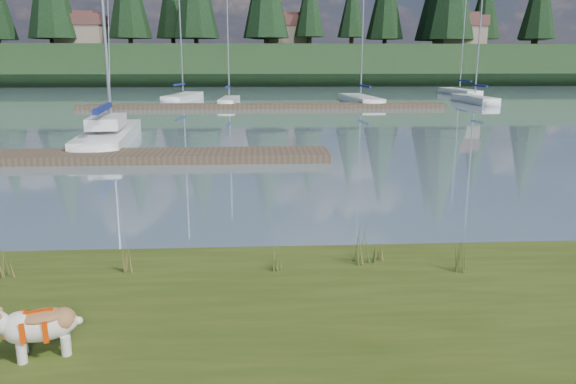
{
  "coord_description": "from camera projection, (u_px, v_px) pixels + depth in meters",
  "views": [
    {
      "loc": [
        1.47,
        -10.59,
        3.47
      ],
      "look_at": [
        2.05,
        -0.5,
        1.06
      ],
      "focal_mm": 35.0,
      "sensor_mm": 36.0,
      "label": 1
    }
  ],
  "objects": [
    {
      "name": "sailboat_bg_1",
      "position": [
        186.0,
        96.0,
        47.92
      ],
      "size": [
        2.87,
        8.45,
        12.34
      ],
      "rotation": [
        0.0,
        0.0,
        1.42
      ],
      "color": "white",
      "rests_on": "ground"
    },
    {
      "name": "bulldog",
      "position": [
        39.0,
        324.0,
        5.99
      ],
      "size": [
        0.97,
        0.59,
        0.57
      ],
      "rotation": [
        0.0,
        0.0,
        3.47
      ],
      "color": "silver",
      "rests_on": "bank"
    },
    {
      "name": "sailboat_bg_2",
      "position": [
        230.0,
        100.0,
        43.32
      ],
      "size": [
        1.51,
        5.99,
        9.14
      ],
      "rotation": [
        0.0,
        0.0,
        1.51
      ],
      "color": "white",
      "rests_on": "ground"
    },
    {
      "name": "weed_4",
      "position": [
        377.0,
        252.0,
        8.84
      ],
      "size": [
        0.17,
        0.14,
        0.36
      ],
      "color": "#475B23",
      "rests_on": "bank"
    },
    {
      "name": "conifer_5",
      "position": [
        352.0,
        4.0,
        77.31
      ],
      "size": [
        3.96,
        3.96,
        10.35
      ],
      "color": "#382619",
      "rests_on": "ridge"
    },
    {
      "name": "weed_0",
      "position": [
        127.0,
        258.0,
        8.4
      ],
      "size": [
        0.17,
        0.14,
        0.52
      ],
      "color": "#475B23",
      "rests_on": "bank"
    },
    {
      "name": "sailboat_bg_4",
      "position": [
        471.0,
        98.0,
        45.28
      ],
      "size": [
        1.66,
        7.07,
        10.46
      ],
      "rotation": [
        0.0,
        0.0,
        1.61
      ],
      "color": "white",
      "rests_on": "ground"
    },
    {
      "name": "sailboat_bg_5",
      "position": [
        457.0,
        91.0,
        55.54
      ],
      "size": [
        2.1,
        7.87,
        11.15
      ],
      "rotation": [
        0.0,
        0.0,
        1.64
      ],
      "color": "white",
      "rests_on": "ground"
    },
    {
      "name": "house_2",
      "position": [
        460.0,
        30.0,
        77.99
      ],
      "size": [
        6.3,
        5.3,
        4.65
      ],
      "color": "gray",
      "rests_on": "ridge"
    },
    {
      "name": "ground",
      "position": [
        235.0,
        108.0,
        40.14
      ],
      "size": [
        200.0,
        200.0,
        0.0
      ],
      "primitive_type": "plane",
      "color": "#7D96A5",
      "rests_on": "ground"
    },
    {
      "name": "weed_2",
      "position": [
        361.0,
        247.0,
        8.69
      ],
      "size": [
        0.17,
        0.14,
        0.65
      ],
      "color": "#475B23",
      "rests_on": "bank"
    },
    {
      "name": "house_0",
      "position": [
        81.0,
        29.0,
        76.06
      ],
      "size": [
        6.3,
        5.3,
        4.65
      ],
      "color": "gray",
      "rests_on": "ridge"
    },
    {
      "name": "sailboat_bg_3",
      "position": [
        358.0,
        99.0,
        45.26
      ],
      "size": [
        2.44,
        8.88,
        12.8
      ],
      "rotation": [
        0.0,
        0.0,
        1.65
      ],
      "color": "white",
      "rests_on": "ground"
    },
    {
      "name": "dock_near",
      "position": [
        99.0,
        157.0,
        19.49
      ],
      "size": [
        16.0,
        2.0,
        0.3
      ],
      "primitive_type": "cube",
      "color": "#4C3D2C",
      "rests_on": "ground"
    },
    {
      "name": "weed_1",
      "position": [
        276.0,
        256.0,
        8.48
      ],
      "size": [
        0.17,
        0.14,
        0.5
      ],
      "color": "#475B23",
      "rests_on": "bank"
    },
    {
      "name": "sailboat_main",
      "position": [
        112.0,
        131.0,
        24.17
      ],
      "size": [
        2.65,
        9.17,
        12.98
      ],
      "rotation": [
        0.0,
        0.0,
        1.67
      ],
      "color": "white",
      "rests_on": "ground"
    },
    {
      "name": "dock_far",
      "position": [
        263.0,
        106.0,
        40.22
      ],
      "size": [
        26.0,
        2.2,
        0.3
      ],
      "primitive_type": "cube",
      "color": "#4C3D2C",
      "rests_on": "ground"
    },
    {
      "name": "weed_5",
      "position": [
        459.0,
        254.0,
        8.43
      ],
      "size": [
        0.17,
        0.14,
        0.61
      ],
      "color": "#475B23",
      "rests_on": "bank"
    },
    {
      "name": "mud_lip",
      "position": [
        170.0,
        266.0,
        9.44
      ],
      "size": [
        60.0,
        0.5,
        0.14
      ],
      "primitive_type": "cube",
      "color": "#33281C",
      "rests_on": "ground"
    },
    {
      "name": "weed_3",
      "position": [
        8.0,
        263.0,
        8.19
      ],
      "size": [
        0.17,
        0.14,
        0.49
      ],
      "color": "#475B23",
      "rests_on": "bank"
    },
    {
      "name": "house_1",
      "position": [
        287.0,
        30.0,
        78.6
      ],
      "size": [
        6.3,
        5.3,
        4.65
      ],
      "color": "gray",
      "rests_on": "ridge"
    },
    {
      "name": "ridge",
      "position": [
        245.0,
        65.0,
        81.32
      ],
      "size": [
        200.0,
        20.0,
        5.0
      ],
      "primitive_type": "cube",
      "color": "#1C3218",
      "rests_on": "ground"
    }
  ]
}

